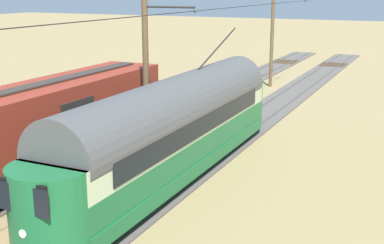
{
  "coord_description": "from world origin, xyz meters",
  "views": [
    {
      "loc": [
        -12.08,
        23.8,
        7.85
      ],
      "look_at": [
        -2.52,
        3.53,
        2.01
      ],
      "focal_mm": 48.36,
      "sensor_mm": 36.0,
      "label": 1
    }
  ],
  "objects_px": {
    "catenary_pole_mid_near": "(147,77)",
    "track_end_bumper": "(216,90)",
    "vintage_streetcar": "(175,126)",
    "boxcar_adjacent": "(51,124)",
    "catenary_pole_foreground": "(273,39)",
    "spare_tie_stack": "(113,112)"
  },
  "relations": [
    {
      "from": "catenary_pole_mid_near",
      "to": "track_end_bumper",
      "type": "xyz_separation_m",
      "value": [
        2.72,
        -14.79,
        -3.47
      ]
    },
    {
      "from": "vintage_streetcar",
      "to": "track_end_bumper",
      "type": "relative_size",
      "value": 10.01
    },
    {
      "from": "boxcar_adjacent",
      "to": "catenary_pole_foreground",
      "type": "height_order",
      "value": "catenary_pole_foreground"
    },
    {
      "from": "boxcar_adjacent",
      "to": "catenary_pole_mid_near",
      "type": "distance_m",
      "value": 4.83
    },
    {
      "from": "vintage_streetcar",
      "to": "boxcar_adjacent",
      "type": "height_order",
      "value": "vintage_streetcar"
    },
    {
      "from": "vintage_streetcar",
      "to": "catenary_pole_mid_near",
      "type": "xyz_separation_m",
      "value": [
        2.43,
        -1.97,
        1.61
      ]
    },
    {
      "from": "vintage_streetcar",
      "to": "catenary_pole_foreground",
      "type": "relative_size",
      "value": 2.42
    },
    {
      "from": "vintage_streetcar",
      "to": "catenary_pole_mid_near",
      "type": "height_order",
      "value": "catenary_pole_mid_near"
    },
    {
      "from": "vintage_streetcar",
      "to": "track_end_bumper",
      "type": "height_order",
      "value": "vintage_streetcar"
    },
    {
      "from": "spare_tie_stack",
      "to": "catenary_pole_mid_near",
      "type": "bearing_deg",
      "value": 135.21
    },
    {
      "from": "boxcar_adjacent",
      "to": "spare_tie_stack",
      "type": "distance_m",
      "value": 10.3
    },
    {
      "from": "boxcar_adjacent",
      "to": "catenary_pole_mid_near",
      "type": "relative_size",
      "value": 1.87
    },
    {
      "from": "catenary_pole_mid_near",
      "to": "spare_tie_stack",
      "type": "distance_m",
      "value": 9.2
    },
    {
      "from": "catenary_pole_foreground",
      "to": "vintage_streetcar",
      "type": "bearing_deg",
      "value": 96.29
    },
    {
      "from": "catenary_pole_mid_near",
      "to": "vintage_streetcar",
      "type": "bearing_deg",
      "value": 140.91
    },
    {
      "from": "vintage_streetcar",
      "to": "spare_tie_stack",
      "type": "xyz_separation_m",
      "value": [
        8.43,
        -7.93,
        -1.99
      ]
    },
    {
      "from": "vintage_streetcar",
      "to": "track_end_bumper",
      "type": "xyz_separation_m",
      "value": [
        5.15,
        -16.76,
        -1.86
      ]
    },
    {
      "from": "vintage_streetcar",
      "to": "catenary_pole_foreground",
      "type": "bearing_deg",
      "value": -83.71
    },
    {
      "from": "catenary_pole_mid_near",
      "to": "spare_tie_stack",
      "type": "bearing_deg",
      "value": -44.79
    },
    {
      "from": "boxcar_adjacent",
      "to": "track_end_bumper",
      "type": "bearing_deg",
      "value": -89.99
    },
    {
      "from": "spare_tie_stack",
      "to": "vintage_streetcar",
      "type": "bearing_deg",
      "value": 136.75
    },
    {
      "from": "boxcar_adjacent",
      "to": "spare_tie_stack",
      "type": "height_order",
      "value": "boxcar_adjacent"
    }
  ]
}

